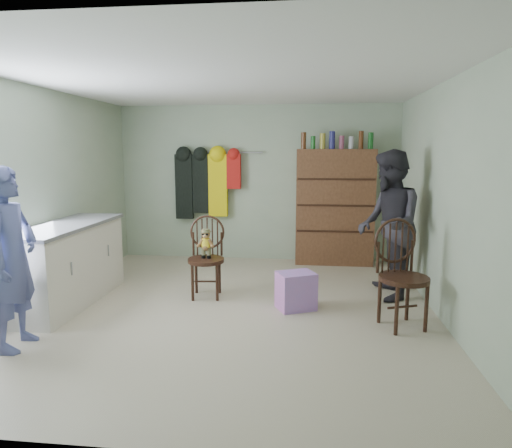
# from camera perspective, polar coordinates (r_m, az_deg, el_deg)

# --- Properties ---
(ground_plane) EXTENTS (5.00, 5.00, 0.00)m
(ground_plane) POSITION_cam_1_polar(r_m,az_deg,el_deg) (5.26, -3.01, -10.57)
(ground_plane) COLOR beige
(ground_plane) RESTS_ON ground
(room_walls) EXTENTS (5.00, 5.00, 5.00)m
(room_walls) POSITION_cam_1_polar(r_m,az_deg,el_deg) (5.48, -2.22, 7.09)
(room_walls) COLOR #ABBB9C
(room_walls) RESTS_ON ground
(counter) EXTENTS (0.64, 1.86, 0.94)m
(counter) POSITION_cam_1_polar(r_m,az_deg,el_deg) (5.77, -22.59, -4.61)
(counter) COLOR silver
(counter) RESTS_ON ground
(chair_front) EXTENTS (0.48, 0.48, 0.99)m
(chair_front) POSITION_cam_1_polar(r_m,az_deg,el_deg) (5.61, -6.22, -3.42)
(chair_front) COLOR #391F14
(chair_front) RESTS_ON ground
(chair_far) EXTENTS (0.62, 0.62, 1.10)m
(chair_far) POSITION_cam_1_polar(r_m,az_deg,el_deg) (4.85, 17.64, -5.44)
(chair_far) COLOR #391F14
(chair_far) RESTS_ON ground
(striped_bag) EXTENTS (0.49, 0.45, 0.42)m
(striped_bag) POSITION_cam_1_polar(r_m,az_deg,el_deg) (5.22, 5.02, -8.31)
(striped_bag) COLOR #E572C5
(striped_bag) RESTS_ON ground
(person_left) EXTENTS (0.44, 0.63, 1.65)m
(person_left) POSITION_cam_1_polar(r_m,az_deg,el_deg) (4.61, -28.20, -3.83)
(person_left) COLOR #545C9B
(person_left) RESTS_ON ground
(person_right) EXTENTS (0.70, 0.89, 1.79)m
(person_right) POSITION_cam_1_polar(r_m,az_deg,el_deg) (5.67, 16.23, -0.11)
(person_right) COLOR #2D2B33
(person_right) RESTS_ON ground
(dresser) EXTENTS (1.20, 0.39, 2.07)m
(dresser) POSITION_cam_1_polar(r_m,az_deg,el_deg) (7.24, 9.81, 2.19)
(dresser) COLOR brown
(dresser) RESTS_ON ground
(coat_rack) EXTENTS (1.42, 0.12, 1.09)m
(coat_rack) POSITION_cam_1_polar(r_m,az_deg,el_deg) (7.47, -6.34, 5.06)
(coat_rack) COLOR #99999E
(coat_rack) RESTS_ON ground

